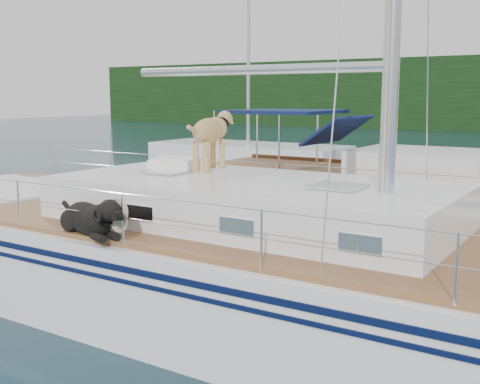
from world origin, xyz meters
The scene contains 4 objects.
ground centered at (0.00, 0.00, 0.00)m, with size 120.00×120.00×0.00m, color black.
main_sailboat centered at (0.09, 0.00, 0.68)m, with size 12.00×3.93×14.01m.
neighbor_sailboat centered at (1.09, 6.45, 0.63)m, with size 11.00×3.50×13.30m.
bg_boat_west centered at (-8.00, 14.00, 0.45)m, with size 8.00×3.00×11.65m.
Camera 1 is at (4.85, -6.55, 2.90)m, focal length 45.00 mm.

